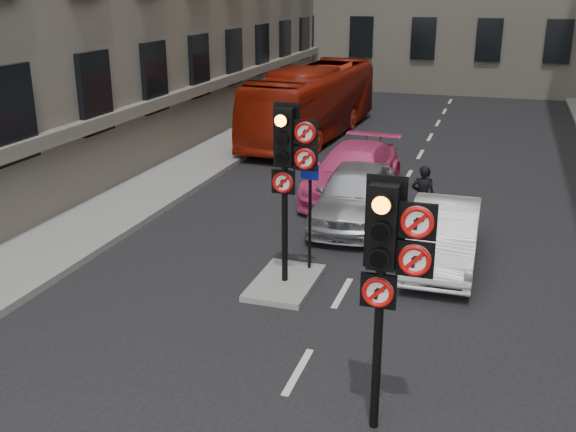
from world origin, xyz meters
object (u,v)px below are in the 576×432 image
Objects in this scene: signal_far at (289,156)px; motorcyclist at (423,197)px; signal_near at (389,255)px; motorcycle at (382,254)px; car_pink at (353,172)px; car_silver at (355,195)px; car_white at (444,235)px; bus_red at (313,102)px; info_sign at (310,202)px.

signal_far reaches higher than motorcyclist.
signal_near is 5.49m from motorcycle.
car_pink is 2.82× the size of motorcycle.
signal_near is at bearing -76.82° from car_silver.
signal_far is 2.23× the size of motorcyclist.
signal_near is at bearing -93.02° from car_white.
bus_red is 13.42m from info_sign.
car_silver is 3.43m from motorcycle.
motorcyclist reaches higher than motorcycle.
car_pink is (-2.94, 4.23, 0.05)m from car_white.
signal_far is at bearing -97.49° from car_silver.
car_silver reaches higher than car_white.
car_silver is 3.16m from car_white.
info_sign is at bearing -83.62° from car_pink.
motorcycle is at bearing 21.44° from info_sign.
car_silver is 0.88× the size of car_pink.
motorcyclist is (5.49, -9.33, -0.59)m from bus_red.
signal_far is at bearing 123.02° from signal_near.
bus_red is 10.84m from motorcyclist.
motorcycle is 1.85m from info_sign.
car_pink is 5.67m from motorcycle.
motorcyclist reaches higher than car_white.
signal_near is at bearing -89.84° from motorcycle.
info_sign is (0.21, 0.74, -1.12)m from signal_far.
motorcycle is (1.29, -3.17, -0.22)m from car_silver.
signal_near is 1.58× the size of info_sign.
motorcycle is at bearing -69.62° from car_silver.
signal_far is 5.18m from motorcyclist.
info_sign reaches higher than car_white.
car_pink is (-0.11, 6.38, -1.98)m from signal_far.
bus_red is (-6.22, 11.52, 0.72)m from car_white.
signal_near is 4.77m from signal_far.
car_silver is 2.49× the size of motorcycle.
signal_far reaches higher than info_sign.
signal_near is 8.66m from car_silver.
car_pink is 8.02m from bus_red.
car_silver is (-2.18, 8.17, -1.84)m from signal_near.
info_sign is at bearing 58.16° from motorcyclist.
car_white is 2.52× the size of motorcyclist.
motorcyclist is (-0.73, 2.19, 0.14)m from car_white.
signal_near reaches higher than bus_red.
info_sign is (3.60, -12.93, 0.19)m from bus_red.
bus_red reaches higher than car_pink.
car_silver is 10.25m from bus_red.
motorcyclist is at bearing 64.14° from signal_far.
signal_far is at bearing -72.92° from bus_red.
car_white is at bearing 37.10° from signal_far.
info_sign is (-0.20, -3.44, 0.84)m from car_silver.
motorcycle is at bearing -68.21° from car_pink.
car_silver is 1.93× the size of info_sign.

